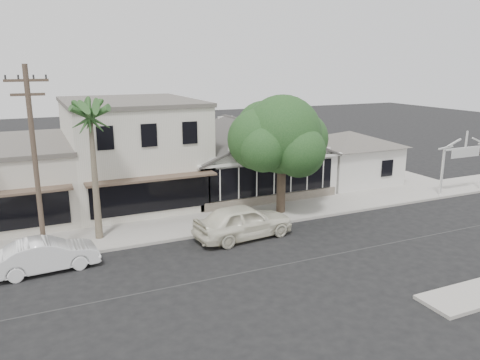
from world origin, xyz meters
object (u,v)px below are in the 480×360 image
car_0 (243,221)px  car_1 (47,255)px  arch_sign (465,150)px  utility_pole (35,160)px  shade_tree (280,136)px

car_0 → car_1: (-9.68, -0.01, -0.18)m
car_1 → arch_sign: bearing=-91.5°
utility_pole → shade_tree: (13.45, 1.63, -0.00)m
shade_tree → utility_pole: bearing=-173.1°
arch_sign → shade_tree: (-13.95, 1.53, 1.63)m
arch_sign → car_1: (-27.36, -1.40, -2.43)m
arch_sign → shade_tree: size_ratio=0.57×
car_1 → shade_tree: shade_tree is taller
car_1 → shade_tree: bearing=-82.1°
car_0 → shade_tree: (3.73, 2.92, 3.87)m
arch_sign → car_0: arch_sign is taller
car_0 → car_1: bearing=84.2°
shade_tree → car_0: bearing=-142.0°
utility_pole → car_1: utility_pole is taller
arch_sign → shade_tree: shade_tree is taller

